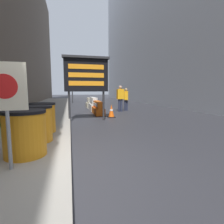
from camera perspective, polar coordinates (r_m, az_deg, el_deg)
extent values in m
plane|color=#2D2D33|center=(3.46, -13.11, -17.81)|extent=(120.00, 120.00, 0.00)
cylinder|color=orange|center=(3.92, -26.54, -6.60)|extent=(0.80, 0.80, 0.86)
cylinder|color=black|center=(3.85, -26.92, 0.10)|extent=(0.83, 0.83, 0.06)
cylinder|color=orange|center=(4.90, -23.57, -3.84)|extent=(0.80, 0.80, 0.86)
cylinder|color=black|center=(4.84, -23.83, 1.53)|extent=(0.83, 0.83, 0.06)
cylinder|color=orange|center=(5.90, -21.86, -2.00)|extent=(0.80, 0.80, 0.86)
cylinder|color=black|center=(5.85, -22.07, 2.46)|extent=(0.83, 0.83, 0.06)
cylinder|color=gray|center=(3.31, -30.75, -4.77)|extent=(0.06, 0.06, 1.37)
cube|color=beige|center=(3.24, -31.62, 7.12)|extent=(0.65, 0.04, 0.76)
cylinder|color=red|center=(3.21, -31.75, 7.12)|extent=(0.39, 0.01, 0.39)
cylinder|color=#28282B|center=(8.37, -13.76, 1.72)|extent=(0.10, 0.10, 1.40)
cylinder|color=#28282B|center=(8.52, -2.78, 2.00)|extent=(0.10, 0.10, 1.40)
cube|color=black|center=(8.40, -8.40, 11.78)|extent=(2.03, 0.24, 1.50)
cube|color=#28282B|center=(8.43, -8.46, 17.25)|extent=(2.15, 0.34, 0.10)
cube|color=orange|center=(8.31, -8.36, 14.44)|extent=(1.62, 0.02, 0.21)
cube|color=orange|center=(8.27, -8.32, 11.85)|extent=(1.62, 0.02, 0.21)
cube|color=orange|center=(8.25, -8.27, 9.25)|extent=(1.62, 0.02, 0.21)
cube|color=orange|center=(10.78, -4.57, 0.37)|extent=(0.54, 1.93, 0.40)
cube|color=orange|center=(10.74, -4.60, 2.48)|extent=(0.32, 1.93, 0.40)
cube|color=white|center=(10.72, -5.51, 2.46)|extent=(0.02, 1.55, 0.20)
cube|color=silver|center=(12.98, -6.13, 1.64)|extent=(0.54, 2.09, 0.47)
cube|color=silver|center=(12.95, -6.16, 3.72)|extent=(0.33, 2.09, 0.47)
cube|color=white|center=(12.92, -6.93, 3.70)|extent=(0.02, 1.67, 0.24)
cube|color=beige|center=(15.10, -7.19, 2.26)|extent=(0.61, 1.69, 0.41)
cube|color=beige|center=(15.07, -7.22, 3.81)|extent=(0.36, 1.69, 0.41)
cube|color=white|center=(15.05, -7.95, 3.80)|extent=(0.02, 1.35, 0.21)
cube|color=black|center=(9.45, -0.20, -1.64)|extent=(0.39, 0.39, 0.04)
cone|color=#EA560F|center=(9.40, -0.20, 0.47)|extent=(0.31, 0.31, 0.66)
cylinder|color=white|center=(9.40, -0.20, 0.67)|extent=(0.18, 0.18, 0.09)
cube|color=black|center=(13.01, -5.90, 0.70)|extent=(0.44, 0.44, 0.04)
cone|color=#EA560F|center=(12.97, -5.92, 2.41)|extent=(0.35, 0.35, 0.74)
cylinder|color=white|center=(12.97, -5.92, 2.57)|extent=(0.20, 0.20, 0.10)
cylinder|color=#2D2D30|center=(21.00, -12.88, 7.62)|extent=(0.12, 0.12, 3.46)
cube|color=#23281E|center=(20.90, -12.97, 11.23)|extent=(0.28, 0.28, 0.84)
sphere|color=red|center=(20.77, -12.99, 12.03)|extent=(0.15, 0.15, 0.15)
sphere|color=#392C06|center=(20.75, -12.96, 11.26)|extent=(0.15, 0.15, 0.15)
sphere|color=black|center=(20.73, -12.94, 10.49)|extent=(0.15, 0.15, 0.15)
cylinder|color=#23283D|center=(12.63, 4.26, 2.22)|extent=(0.13, 0.13, 0.78)
cylinder|color=#23283D|center=(12.68, 4.89, 2.23)|extent=(0.13, 0.13, 0.78)
cube|color=orange|center=(12.62, 4.61, 5.40)|extent=(0.35, 0.47, 0.62)
sphere|color=olive|center=(12.61, 4.62, 7.29)|extent=(0.22, 0.22, 0.22)
cylinder|color=#23283D|center=(12.07, 2.36, 2.20)|extent=(0.14, 0.14, 0.86)
cylinder|color=#23283D|center=(12.12, 3.09, 2.22)|extent=(0.14, 0.14, 0.86)
cube|color=orange|center=(12.06, 2.75, 5.87)|extent=(0.48, 0.31, 0.68)
sphere|color=#9B7C68|center=(12.06, 2.76, 8.05)|extent=(0.24, 0.24, 0.24)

